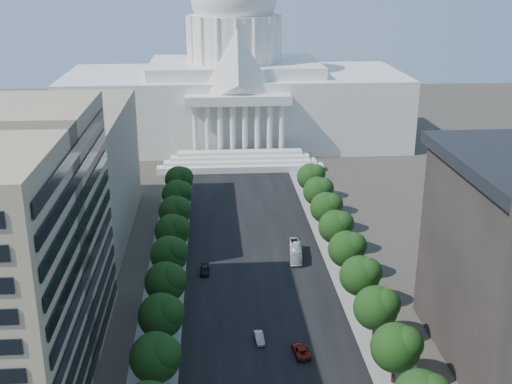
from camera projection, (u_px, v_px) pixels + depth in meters
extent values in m
cube|color=black|center=(253.00, 244.00, 148.39)|extent=(30.00, 260.00, 0.01)
cube|color=gray|center=(170.00, 246.00, 147.10)|extent=(8.00, 260.00, 0.02)
cube|color=gray|center=(334.00, 241.00, 149.69)|extent=(8.00, 260.00, 0.02)
cube|color=white|center=(235.00, 107.00, 233.72)|extent=(120.00, 50.00, 25.00)
cube|color=white|center=(235.00, 67.00, 228.93)|extent=(60.00, 40.00, 4.00)
cube|color=white|center=(238.00, 99.00, 205.65)|extent=(34.00, 8.00, 3.00)
cylinder|color=white|center=(234.00, 38.00, 225.63)|extent=(32.00, 32.00, 16.00)
cube|color=gray|center=(45.00, 174.00, 149.59)|extent=(38.00, 52.00, 30.00)
cylinder|color=#33261C|center=(157.00, 384.00, 95.84)|extent=(0.56, 0.56, 2.94)
sphere|color=black|center=(155.00, 357.00, 94.29)|extent=(7.60, 7.60, 7.60)
sphere|color=black|center=(164.00, 353.00, 93.29)|extent=(5.32, 5.32, 5.32)
cylinder|color=#33261C|center=(162.00, 340.00, 107.14)|extent=(0.56, 0.56, 2.94)
sphere|color=black|center=(161.00, 316.00, 105.59)|extent=(7.60, 7.60, 7.60)
sphere|color=black|center=(168.00, 312.00, 104.59)|extent=(5.32, 5.32, 5.32)
cylinder|color=#33261C|center=(166.00, 305.00, 118.44)|extent=(0.56, 0.56, 2.94)
sphere|color=black|center=(165.00, 282.00, 116.88)|extent=(7.60, 7.60, 7.60)
sphere|color=black|center=(172.00, 278.00, 115.88)|extent=(5.32, 5.32, 5.32)
cylinder|color=#33261C|center=(170.00, 276.00, 129.73)|extent=(0.56, 0.56, 2.94)
sphere|color=black|center=(169.00, 255.00, 128.18)|extent=(7.60, 7.60, 7.60)
sphere|color=black|center=(175.00, 251.00, 127.18)|extent=(5.32, 5.32, 5.32)
cylinder|color=#33261C|center=(173.00, 251.00, 141.03)|extent=(0.56, 0.56, 2.94)
sphere|color=black|center=(172.00, 231.00, 139.48)|extent=(7.60, 7.60, 7.60)
sphere|color=black|center=(178.00, 228.00, 138.48)|extent=(5.32, 5.32, 5.32)
cylinder|color=#33261C|center=(175.00, 230.00, 152.33)|extent=(0.56, 0.56, 2.94)
sphere|color=black|center=(175.00, 212.00, 150.78)|extent=(7.60, 7.60, 7.60)
sphere|color=black|center=(180.00, 208.00, 149.78)|extent=(5.32, 5.32, 5.32)
cylinder|color=#33261C|center=(178.00, 212.00, 163.63)|extent=(0.56, 0.56, 2.94)
sphere|color=black|center=(177.00, 195.00, 162.08)|extent=(7.60, 7.60, 7.60)
sphere|color=black|center=(182.00, 191.00, 161.08)|extent=(5.32, 5.32, 5.32)
cylinder|color=#33261C|center=(180.00, 196.00, 174.93)|extent=(0.56, 0.56, 2.94)
sphere|color=black|center=(179.00, 180.00, 173.38)|extent=(7.60, 7.60, 7.60)
sphere|color=black|center=(184.00, 177.00, 172.38)|extent=(5.32, 5.32, 5.32)
cylinder|color=#33261C|center=(393.00, 374.00, 98.29)|extent=(0.56, 0.56, 2.94)
sphere|color=black|center=(395.00, 348.00, 96.74)|extent=(7.60, 7.60, 7.60)
sphere|color=black|center=(406.00, 343.00, 95.74)|extent=(5.32, 5.32, 5.32)
cylinder|color=#33261C|center=(374.00, 332.00, 109.59)|extent=(0.56, 0.56, 2.94)
sphere|color=black|center=(376.00, 308.00, 108.04)|extent=(7.60, 7.60, 7.60)
sphere|color=black|center=(385.00, 304.00, 107.04)|extent=(5.32, 5.32, 5.32)
cylinder|color=#33261C|center=(358.00, 298.00, 120.89)|extent=(0.56, 0.56, 2.94)
sphere|color=black|center=(360.00, 276.00, 119.34)|extent=(7.60, 7.60, 7.60)
sphere|color=black|center=(368.00, 272.00, 118.34)|extent=(5.32, 5.32, 5.32)
cylinder|color=#33261C|center=(345.00, 270.00, 132.19)|extent=(0.56, 0.56, 2.94)
sphere|color=black|center=(346.00, 249.00, 130.64)|extent=(7.60, 7.60, 7.60)
sphere|color=black|center=(354.00, 245.00, 129.64)|extent=(5.32, 5.32, 5.32)
cylinder|color=#33261C|center=(334.00, 246.00, 143.49)|extent=(0.56, 0.56, 2.94)
sphere|color=black|center=(335.00, 227.00, 141.94)|extent=(7.60, 7.60, 7.60)
sphere|color=black|center=(342.00, 223.00, 140.93)|extent=(5.32, 5.32, 5.32)
cylinder|color=#33261C|center=(325.00, 226.00, 154.78)|extent=(0.56, 0.56, 2.94)
sphere|color=black|center=(326.00, 208.00, 153.23)|extent=(7.60, 7.60, 7.60)
sphere|color=black|center=(332.00, 204.00, 152.23)|extent=(5.32, 5.32, 5.32)
cylinder|color=#33261C|center=(317.00, 208.00, 166.08)|extent=(0.56, 0.56, 2.94)
sphere|color=black|center=(318.00, 191.00, 164.53)|extent=(7.60, 7.60, 7.60)
sphere|color=black|center=(324.00, 188.00, 163.53)|extent=(5.32, 5.32, 5.32)
cylinder|color=#33261C|center=(310.00, 193.00, 177.38)|extent=(0.56, 0.56, 2.94)
sphere|color=black|center=(311.00, 177.00, 175.83)|extent=(7.60, 7.60, 7.60)
sphere|color=black|center=(316.00, 174.00, 174.83)|extent=(5.32, 5.32, 5.32)
cylinder|color=gray|center=(413.00, 360.00, 96.52)|extent=(0.18, 0.18, 9.00)
cylinder|color=gray|center=(407.00, 336.00, 95.02)|extent=(2.40, 0.14, 0.14)
sphere|color=gray|center=(400.00, 336.00, 94.98)|extent=(0.44, 0.44, 0.44)
cylinder|color=gray|center=(372.00, 283.00, 120.06)|extent=(0.18, 0.18, 9.00)
cylinder|color=gray|center=(367.00, 263.00, 118.56)|extent=(2.40, 0.14, 0.14)
sphere|color=gray|center=(361.00, 263.00, 118.52)|extent=(0.44, 0.44, 0.44)
cylinder|color=gray|center=(345.00, 232.00, 143.60)|extent=(0.18, 0.18, 9.00)
cylinder|color=gray|center=(341.00, 214.00, 142.10)|extent=(2.40, 0.14, 0.14)
sphere|color=gray|center=(336.00, 214.00, 142.06)|extent=(0.44, 0.44, 0.44)
cylinder|color=gray|center=(326.00, 195.00, 167.14)|extent=(0.18, 0.18, 9.00)
cylinder|color=gray|center=(322.00, 179.00, 165.64)|extent=(2.40, 0.14, 0.14)
sphere|color=gray|center=(318.00, 179.00, 165.59)|extent=(0.44, 0.44, 0.44)
cylinder|color=gray|center=(311.00, 167.00, 190.68)|extent=(0.18, 0.18, 9.00)
cylinder|color=gray|center=(307.00, 153.00, 189.17)|extent=(2.40, 0.14, 0.14)
sphere|color=gray|center=(304.00, 153.00, 189.13)|extent=(0.44, 0.44, 0.44)
imported|color=#979B9E|center=(259.00, 338.00, 109.35)|extent=(1.82, 4.27, 1.37)
imported|color=maroon|center=(301.00, 351.00, 105.61)|extent=(2.99, 5.50, 1.46)
imported|color=black|center=(205.00, 270.00, 133.77)|extent=(1.96, 4.65, 1.34)
imported|color=silver|center=(296.00, 251.00, 140.88)|extent=(3.57, 10.82, 2.96)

